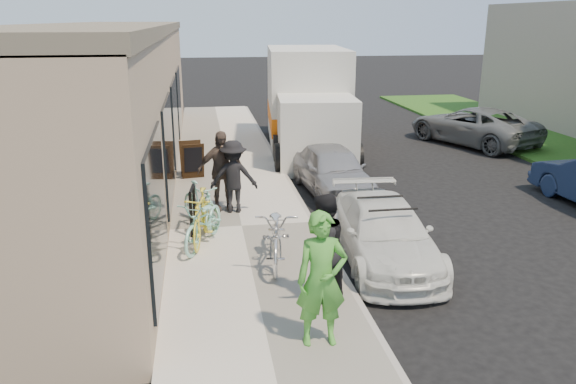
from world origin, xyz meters
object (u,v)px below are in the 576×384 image
sedan_white (384,232)px  bystander_b (221,171)px  far_car_gray (473,126)px  cruiser_bike_c (201,217)px  cruiser_bike_a (201,204)px  sandwich_board (192,160)px  moving_truck (308,105)px  tandem_bike (277,234)px  sedan_silver (333,170)px  man_standing (323,248)px  bystander_a (234,176)px  woman_rider (322,279)px  cruiser_bike_b (204,222)px  bike_rack (192,205)px

sedan_white → bystander_b: size_ratio=2.18×
far_car_gray → cruiser_bike_c: 12.81m
far_car_gray → cruiser_bike_a: 12.17m
sandwich_board → moving_truck: (3.95, 3.73, 0.85)m
tandem_bike → cruiser_bike_c: 1.76m
sedan_white → tandem_bike: size_ratio=1.95×
sandwich_board → cruiser_bike_a: 3.75m
sedan_silver → man_standing: 6.11m
sedan_white → bystander_a: bystander_a is taller
woman_rider → bystander_b: size_ratio=1.02×
sedan_silver → sandwich_board: bearing=152.8°
cruiser_bike_a → cruiser_bike_c: (-0.01, -1.03, 0.06)m
moving_truck → cruiser_bike_c: moving_truck is taller
tandem_bike → moving_truck: bearing=84.2°
cruiser_bike_b → sedan_silver: bearing=67.2°
sedan_silver → cruiser_bike_c: (-3.39, -3.22, 0.03)m
cruiser_bike_a → bystander_a: 1.09m
tandem_bike → bystander_b: bystander_b is taller
sedan_silver → cruiser_bike_a: sedan_silver is taller
moving_truck → woman_rider: (-2.21, -12.37, -0.42)m
cruiser_bike_a → cruiser_bike_b: 1.19m
sandwich_board → tandem_bike: (1.52, -5.93, 0.03)m
moving_truck → tandem_bike: bearing=-98.5°
cruiser_bike_a → bike_rack: bearing=-140.9°
cruiser_bike_b → bystander_b: 2.19m
sedan_white → bystander_a: size_ratio=2.42×
moving_truck → cruiser_bike_a: (-3.75, -7.47, -0.90)m
sandwich_board → sedan_white: 6.85m
sedan_white → moving_truck: moving_truck is taller
sandwich_board → moving_truck: 5.50m
sedan_silver → moving_truck: (0.37, 5.27, 0.88)m
moving_truck → far_car_gray: size_ratio=1.47×
woman_rider → bystander_a: woman_rider is taller
cruiser_bike_a → cruiser_bike_c: bearing=-119.6°
moving_truck → far_car_gray: (6.02, -0.21, -0.83)m
cruiser_bike_c → man_standing: bearing=-45.8°
bike_rack → bystander_b: bystander_b is taller
far_car_gray → woman_rider: woman_rider is taller
sandwich_board → man_standing: bearing=-84.1°
sedan_white → cruiser_bike_c: (-3.34, 1.10, 0.10)m
cruiser_bike_a → cruiser_bike_b: (0.04, -1.19, 0.02)m
sandwich_board → tandem_bike: size_ratio=0.48×
bystander_a → bystander_b: (-0.27, 0.20, 0.09)m
man_standing → cruiser_bike_a: bearing=-108.1°
tandem_bike → man_standing: 1.62m
moving_truck → cruiser_bike_b: size_ratio=3.96×
sedan_white → man_standing: bearing=-129.9°
cruiser_bike_a → cruiser_bike_b: cruiser_bike_b is taller
bike_rack → cruiser_bike_b: 0.79m
cruiser_bike_c → bystander_a: bystander_a is taller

